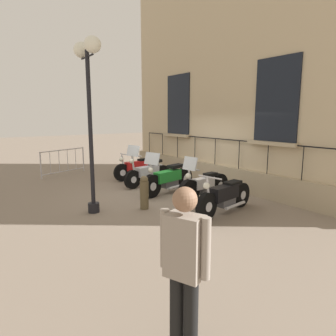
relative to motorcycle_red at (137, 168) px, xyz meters
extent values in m
plane|color=gray|center=(0.34, 2.42, -0.41)|extent=(60.00, 60.00, 0.00)
cube|color=#C6B28E|center=(-2.10, 2.42, 3.52)|extent=(0.60, 10.14, 7.88)
cube|color=tan|center=(-1.72, 2.42, -0.05)|extent=(0.20, 10.14, 0.73)
cube|color=black|center=(-1.78, 4.66, 2.40)|extent=(0.06, 1.37, 2.29)
cube|color=tan|center=(-1.70, 4.66, 1.20)|extent=(0.24, 1.57, 0.10)
cube|color=black|center=(-1.78, 0.19, 2.40)|extent=(0.06, 1.37, 2.29)
cube|color=tan|center=(-1.70, 0.19, 1.20)|extent=(0.24, 1.57, 0.10)
cube|color=black|center=(-1.68, 2.42, 1.20)|extent=(0.03, 8.52, 0.03)
cylinder|color=black|center=(-1.68, -1.84, 0.76)|extent=(0.02, 0.02, 0.89)
cylinder|color=black|center=(-1.68, -0.77, 0.76)|extent=(0.02, 0.02, 0.89)
cylinder|color=black|center=(-1.68, 0.29, 0.76)|extent=(0.02, 0.02, 0.89)
cylinder|color=black|center=(-1.68, 1.36, 0.76)|extent=(0.02, 0.02, 0.89)
cylinder|color=black|center=(-1.68, 2.42, 0.76)|extent=(0.02, 0.02, 0.89)
cylinder|color=black|center=(-1.68, 3.49, 0.76)|extent=(0.02, 0.02, 0.89)
cylinder|color=black|center=(-1.68, 4.55, 0.76)|extent=(0.02, 0.02, 0.89)
cylinder|color=black|center=(-1.68, 5.62, 0.76)|extent=(0.02, 0.02, 0.89)
cylinder|color=black|center=(0.65, 0.02, -0.09)|extent=(0.65, 0.13, 0.65)
cylinder|color=silver|center=(0.65, 0.02, -0.09)|extent=(0.23, 0.14, 0.23)
cylinder|color=black|center=(-0.67, -0.03, -0.09)|extent=(0.65, 0.13, 0.65)
cylinder|color=silver|center=(-0.67, -0.03, -0.09)|extent=(0.23, 0.14, 0.23)
cube|color=red|center=(0.04, 0.00, 0.11)|extent=(0.90, 0.28, 0.32)
cube|color=#4C4C51|center=(-0.06, -0.01, -0.12)|extent=(0.54, 0.21, 0.23)
cube|color=black|center=(-0.32, -0.01, 0.30)|extent=(0.51, 0.24, 0.10)
cylinder|color=silver|center=(0.60, 0.02, 0.25)|extent=(0.16, 0.07, 0.68)
cylinder|color=silver|center=(0.55, 0.02, 0.58)|extent=(0.06, 0.54, 0.04)
sphere|color=white|center=(0.67, 0.02, 0.40)|extent=(0.16, 0.16, 0.16)
cylinder|color=silver|center=(-0.24, 0.12, -0.24)|extent=(0.80, 0.11, 0.08)
cylinder|color=black|center=(0.90, 1.26, -0.10)|extent=(0.64, 0.23, 0.63)
cylinder|color=silver|center=(0.90, 1.26, -0.10)|extent=(0.24, 0.18, 0.22)
cylinder|color=black|center=(-0.47, 1.02, -0.10)|extent=(0.64, 0.23, 0.63)
cylinder|color=silver|center=(-0.47, 1.02, -0.10)|extent=(0.24, 0.18, 0.22)
cube|color=#B2B2BC|center=(0.26, 1.15, 0.10)|extent=(0.90, 0.46, 0.32)
cube|color=#4C4C51|center=(0.16, 1.13, -0.13)|extent=(0.55, 0.34, 0.22)
cube|color=black|center=(-0.08, 1.09, 0.40)|extent=(0.52, 0.36, 0.10)
cylinder|color=silver|center=(0.85, 1.25, 0.29)|extent=(0.17, 0.09, 0.80)
cylinder|color=silver|center=(0.80, 1.25, 0.69)|extent=(0.16, 0.68, 0.04)
sphere|color=white|center=(0.92, 1.27, 0.51)|extent=(0.16, 0.16, 0.16)
cylinder|color=silver|center=(-0.03, 1.27, -0.24)|extent=(0.78, 0.21, 0.08)
cube|color=silver|center=(0.86, 1.26, 0.84)|extent=(0.22, 0.57, 0.36)
cylinder|color=black|center=(0.97, 2.54, -0.07)|extent=(0.71, 0.31, 0.69)
cylinder|color=silver|center=(0.97, 2.54, -0.07)|extent=(0.28, 0.23, 0.24)
cylinder|color=black|center=(-0.51, 2.20, -0.07)|extent=(0.71, 0.31, 0.69)
cylinder|color=silver|center=(-0.51, 2.20, -0.07)|extent=(0.28, 0.23, 0.24)
cube|color=#1E842D|center=(0.28, 2.38, 0.13)|extent=(1.05, 0.52, 0.32)
cube|color=#4C4C51|center=(0.18, 2.36, -0.10)|extent=(0.64, 0.37, 0.24)
cube|color=black|center=(-0.11, 2.29, 0.39)|extent=(0.61, 0.39, 0.10)
cylinder|color=silver|center=(0.93, 2.53, 0.26)|extent=(0.17, 0.09, 0.67)
cylinder|color=silver|center=(0.88, 2.52, 0.59)|extent=(0.19, 0.66, 0.04)
sphere|color=white|center=(0.99, 2.55, 0.41)|extent=(0.16, 0.16, 0.16)
cylinder|color=silver|center=(-0.05, 2.48, -0.23)|extent=(0.90, 0.28, 0.08)
cube|color=silver|center=(0.94, 2.53, 0.74)|extent=(0.24, 0.56, 0.36)
cylinder|color=black|center=(0.59, 3.79, -0.06)|extent=(0.72, 0.24, 0.71)
cylinder|color=silver|center=(0.59, 3.79, -0.06)|extent=(0.27, 0.21, 0.25)
cylinder|color=black|center=(-0.68, 3.64, -0.06)|extent=(0.72, 0.24, 0.71)
cylinder|color=silver|center=(-0.68, 3.64, -0.06)|extent=(0.27, 0.21, 0.25)
cube|color=silver|center=(0.00, 3.72, 0.12)|extent=(0.73, 0.33, 0.28)
cube|color=#4C4C51|center=(-0.10, 3.71, -0.10)|extent=(0.44, 0.25, 0.25)
cube|color=black|center=(-0.29, 3.69, 0.32)|extent=(0.42, 0.27, 0.10)
cylinder|color=silver|center=(0.54, 3.79, 0.26)|extent=(0.17, 0.08, 0.64)
cylinder|color=silver|center=(0.49, 3.78, 0.57)|extent=(0.10, 0.55, 0.04)
sphere|color=white|center=(0.61, 3.80, 0.39)|extent=(0.16, 0.16, 0.16)
cylinder|color=silver|center=(-0.24, 3.83, -0.22)|extent=(0.64, 0.16, 0.08)
cube|color=silver|center=(0.55, 3.79, 0.72)|extent=(0.18, 0.46, 0.36)
cylinder|color=black|center=(0.96, 4.91, -0.09)|extent=(0.66, 0.24, 0.65)
cylinder|color=silver|center=(0.96, 4.91, -0.09)|extent=(0.25, 0.19, 0.23)
cylinder|color=black|center=(-0.49, 4.66, -0.09)|extent=(0.66, 0.24, 0.65)
cylinder|color=silver|center=(-0.49, 4.66, -0.09)|extent=(0.25, 0.19, 0.23)
cube|color=black|center=(0.29, 4.79, 0.11)|extent=(0.93, 0.44, 0.33)
cube|color=#4C4C51|center=(0.19, 4.78, -0.12)|extent=(0.57, 0.32, 0.23)
cube|color=black|center=(-0.07, 4.73, 0.29)|extent=(0.54, 0.35, 0.10)
cylinder|color=silver|center=(0.91, 4.90, 0.24)|extent=(0.17, 0.09, 0.68)
cylinder|color=silver|center=(0.86, 4.89, 0.58)|extent=(0.15, 0.64, 0.04)
sphere|color=white|center=(0.98, 4.91, 0.40)|extent=(0.16, 0.16, 0.16)
cylinder|color=silver|center=(-0.01, 4.91, -0.24)|extent=(0.81, 0.22, 0.08)
cylinder|color=black|center=(2.88, 2.87, -0.29)|extent=(0.28, 0.28, 0.24)
cylinder|color=black|center=(2.88, 2.87, 1.52)|extent=(0.10, 0.10, 3.87)
cylinder|color=black|center=(2.88, 2.69, 3.30)|extent=(0.04, 0.35, 0.04)
sphere|color=white|center=(2.88, 2.52, 3.51)|extent=(0.37, 0.37, 0.37)
cylinder|color=black|center=(2.88, 3.04, 3.30)|extent=(0.04, 0.35, 0.04)
sphere|color=white|center=(2.88, 3.22, 3.51)|extent=(0.37, 0.37, 0.37)
cylinder|color=#B7B7BF|center=(1.07, -2.83, 0.11)|extent=(0.05, 0.05, 1.05)
cylinder|color=#B7B7BF|center=(2.99, -2.08, 0.11)|extent=(0.05, 0.05, 1.05)
cylinder|color=#B7B7BF|center=(2.03, -2.46, 0.61)|extent=(1.93, 0.79, 0.04)
cylinder|color=#B7B7BF|center=(2.03, -2.46, -0.26)|extent=(1.93, 0.79, 0.04)
cylinder|color=#B7B7BF|center=(1.45, -2.68, 0.19)|extent=(0.02, 0.02, 0.87)
cylinder|color=#B7B7BF|center=(1.84, -2.53, 0.19)|extent=(0.02, 0.02, 0.87)
cylinder|color=#B7B7BF|center=(2.22, -2.38, 0.19)|extent=(0.02, 0.02, 0.87)
cylinder|color=#B7B7BF|center=(2.60, -2.23, 0.19)|extent=(0.02, 0.02, 0.87)
cylinder|color=brown|center=(1.70, 3.36, -0.05)|extent=(0.22, 0.22, 0.73)
sphere|color=brown|center=(1.70, 3.36, 0.36)|extent=(0.20, 0.20, 0.20)
cylinder|color=black|center=(3.86, 7.85, 0.02)|extent=(0.14, 0.14, 0.87)
cylinder|color=black|center=(3.92, 7.71, 0.02)|extent=(0.14, 0.14, 0.87)
cube|color=gray|center=(3.89, 7.78, 0.76)|extent=(0.34, 0.42, 0.61)
sphere|color=#8C664C|center=(3.89, 7.78, 1.21)|extent=(0.23, 0.23, 0.23)
cylinder|color=gray|center=(3.81, 7.98, 0.79)|extent=(0.09, 0.09, 0.58)
cylinder|color=gray|center=(3.97, 7.58, 0.79)|extent=(0.09, 0.09, 0.58)
camera|label=1|loc=(5.55, 9.87, 1.97)|focal=32.33mm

